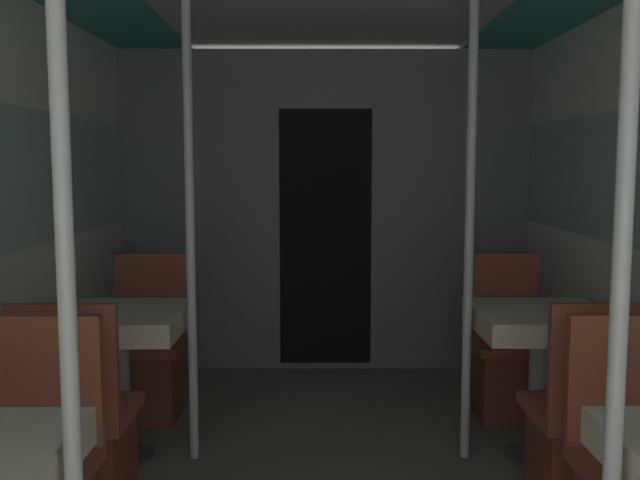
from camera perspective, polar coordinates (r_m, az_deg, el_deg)
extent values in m
cube|color=slate|center=(4.99, 0.44, 2.25)|extent=(2.83, 0.08, 2.23)
cube|color=black|center=(4.97, 0.44, 0.16)|extent=(0.64, 0.01, 1.78)
cube|color=#9E4C38|center=(2.67, -22.69, -17.02)|extent=(0.43, 0.43, 0.05)
cube|color=#9E4C38|center=(2.75, -21.36, -10.46)|extent=(0.43, 0.04, 0.47)
cylinder|color=silver|center=(1.84, -19.58, -4.88)|extent=(0.05, 0.05, 2.23)
cylinder|color=#4C4C51|center=(3.83, -15.64, -16.29)|extent=(0.33, 0.33, 0.01)
cylinder|color=#B7B7BC|center=(3.71, -15.80, -11.13)|extent=(0.11, 0.11, 0.71)
cube|color=#93704C|center=(3.62, -15.97, -5.64)|extent=(0.61, 0.61, 0.02)
cube|color=beige|center=(3.63, -15.95, -6.27)|extent=(0.65, 0.65, 0.11)
cube|color=brown|center=(3.26, -18.43, -16.78)|extent=(0.36, 0.36, 0.40)
cube|color=#9E4C38|center=(3.18, -18.57, -13.03)|extent=(0.43, 0.43, 0.05)
cube|color=#9E4C38|center=(2.93, -19.95, -9.39)|extent=(0.43, 0.04, 0.47)
cube|color=brown|center=(4.27, -13.71, -11.09)|extent=(0.36, 0.36, 0.40)
cube|color=#9E4C38|center=(4.21, -13.79, -8.15)|extent=(0.43, 0.43, 0.05)
cube|color=#9E4C38|center=(4.34, -13.28, -4.18)|extent=(0.43, 0.04, 0.47)
cylinder|color=silver|center=(3.48, -10.33, 0.44)|extent=(0.05, 0.05, 2.23)
cube|color=#9E4C38|center=(2.80, 23.34, -10.24)|extent=(0.43, 0.04, 0.47)
cylinder|color=silver|center=(1.89, 22.84, -4.72)|extent=(0.05, 0.05, 2.23)
cylinder|color=#4C4C51|center=(3.87, 17.01, -16.11)|extent=(0.33, 0.33, 0.01)
cylinder|color=#B7B7BC|center=(3.75, 17.18, -10.99)|extent=(0.11, 0.11, 0.71)
cube|color=#93704C|center=(3.66, 17.36, -5.56)|extent=(0.61, 0.61, 0.02)
cube|color=beige|center=(3.66, 17.34, -6.18)|extent=(0.65, 0.65, 0.11)
cube|color=brown|center=(3.30, 20.12, -16.53)|extent=(0.36, 0.36, 0.40)
cube|color=#9E4C38|center=(3.23, 20.27, -12.82)|extent=(0.43, 0.43, 0.05)
cube|color=#9E4C38|center=(2.98, 21.79, -9.21)|extent=(0.43, 0.04, 0.47)
cube|color=brown|center=(4.31, 14.84, -10.98)|extent=(0.36, 0.36, 0.40)
cube|color=#9E4C38|center=(4.25, 14.93, -8.07)|extent=(0.43, 0.43, 0.05)
cube|color=#9E4C38|center=(4.37, 14.35, -4.13)|extent=(0.43, 0.04, 0.47)
cylinder|color=silver|center=(3.50, 11.85, 0.45)|extent=(0.05, 0.05, 2.23)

